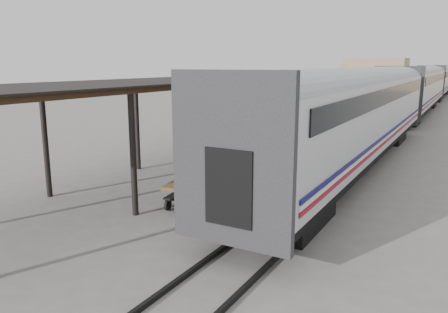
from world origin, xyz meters
name	(u,v)px	position (x,y,z in m)	size (l,w,h in m)	color
ground	(204,204)	(0.00, 0.00, 0.00)	(160.00, 160.00, 0.00)	slate
train	(418,86)	(3.19, 33.79, 2.69)	(3.45, 76.01, 4.01)	silver
canopy	(321,74)	(-3.40, 24.00, 4.00)	(4.90, 64.30, 4.15)	#422B19
rails	(416,114)	(3.20, 34.00, 0.06)	(1.54, 150.00, 0.12)	black
building_left	(375,73)	(-10.00, 82.00, 3.00)	(12.00, 8.00, 6.00)	tan
baggage_cart	(193,186)	(-0.35, -0.11, 0.65)	(1.60, 2.56, 0.86)	brown
suitcase_stack	(195,172)	(-0.46, 0.21, 1.06)	(1.25, 1.23, 0.57)	#3B3C3E
luggage_tug	(332,121)	(-1.10, 19.68, 0.67)	(1.03, 1.66, 1.46)	maroon
porter	(188,158)	(-0.10, -0.76, 1.77)	(0.66, 0.44, 1.82)	navy
pedestrian	(280,128)	(-2.35, 12.63, 0.94)	(1.11, 0.46, 1.89)	black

